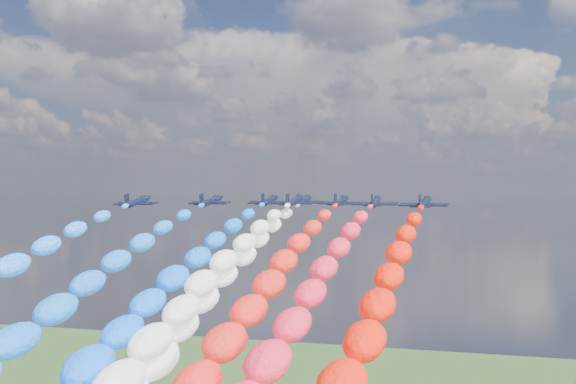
% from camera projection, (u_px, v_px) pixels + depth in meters
% --- Properties ---
extents(jet_0, '(9.30, 12.72, 4.73)m').
position_uv_depth(jet_0, '(137.00, 202.00, 158.46)').
color(jet_0, black).
extents(jet_1, '(9.95, 13.18, 4.73)m').
position_uv_depth(jet_1, '(211.00, 201.00, 165.54)').
color(jet_1, black).
extents(trail_1, '(6.92, 121.27, 44.75)m').
position_uv_depth(trail_1, '(36.00, 348.00, 105.99)').
color(trail_1, blue).
extents(jet_2, '(9.27, 12.70, 4.73)m').
position_uv_depth(jet_2, '(269.00, 201.00, 172.55)').
color(jet_2, black).
extents(trail_2, '(6.92, 121.27, 44.75)m').
position_uv_depth(trail_2, '(136.00, 338.00, 113.01)').
color(trail_2, blue).
extents(jet_3, '(9.78, 13.06, 4.73)m').
position_uv_depth(jet_3, '(294.00, 201.00, 165.18)').
color(jet_3, black).
extents(trail_3, '(6.92, 121.27, 44.75)m').
position_uv_depth(trail_3, '(166.00, 348.00, 105.63)').
color(trail_3, white).
extents(jet_4, '(9.32, 12.73, 4.73)m').
position_uv_depth(jet_4, '(304.00, 201.00, 176.70)').
color(jet_4, black).
extents(trail_4, '(6.92, 121.27, 44.75)m').
position_uv_depth(trail_4, '(193.00, 333.00, 117.15)').
color(trail_4, white).
extents(jet_5, '(9.58, 12.92, 4.73)m').
position_uv_depth(jet_5, '(341.00, 201.00, 164.44)').
color(jet_5, black).
extents(trail_5, '(6.92, 121.27, 44.75)m').
position_uv_depth(trail_5, '(237.00, 349.00, 104.90)').
color(trail_5, red).
extents(jet_6, '(9.90, 13.14, 4.73)m').
position_uv_depth(jet_6, '(375.00, 202.00, 153.51)').
color(jet_6, black).
extents(trail_6, '(6.92, 121.27, 44.75)m').
position_uv_depth(trail_6, '(282.00, 368.00, 93.97)').
color(trail_6, red).
extents(jet_7, '(9.91, 13.15, 4.73)m').
position_uv_depth(jet_7, '(424.00, 203.00, 142.72)').
color(jet_7, black).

